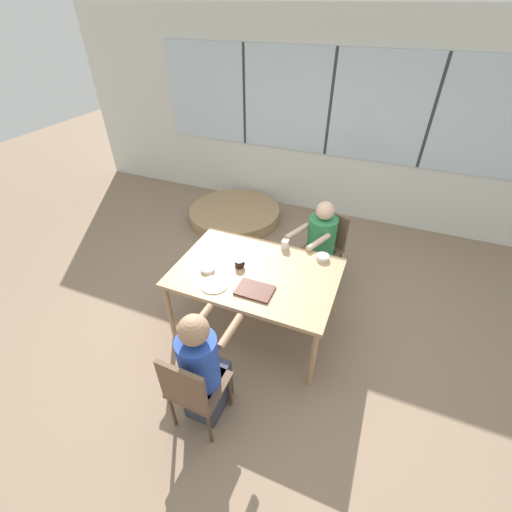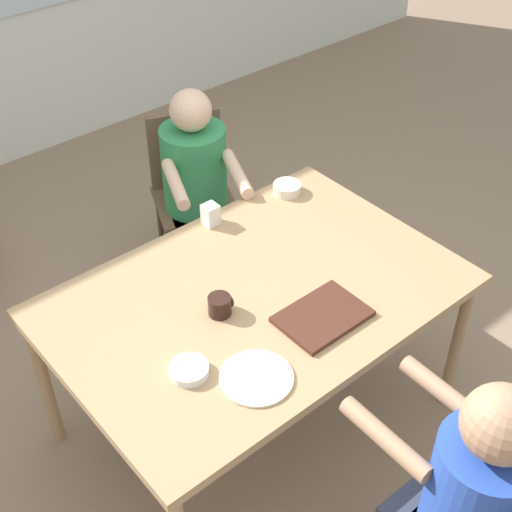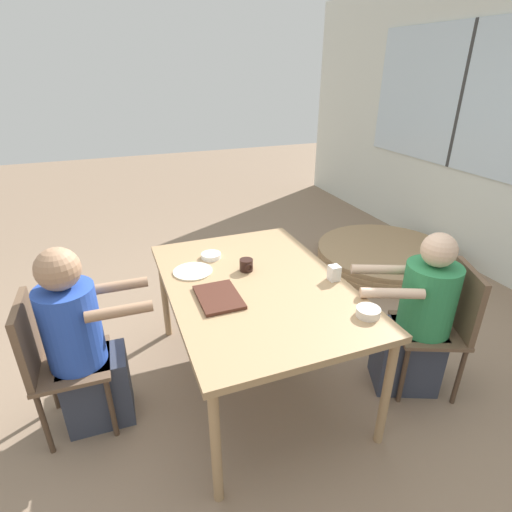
{
  "view_description": "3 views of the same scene",
  "coord_description": "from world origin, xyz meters",
  "px_view_note": "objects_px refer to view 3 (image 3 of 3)",
  "views": [
    {
      "loc": [
        0.95,
        -2.32,
        2.83
      ],
      "look_at": [
        0.0,
        0.0,
        0.93
      ],
      "focal_mm": 24.0,
      "sensor_mm": 36.0,
      "label": 1
    },
    {
      "loc": [
        -1.29,
        -1.53,
        2.58
      ],
      "look_at": [
        0.0,
        0.0,
        0.93
      ],
      "focal_mm": 50.0,
      "sensor_mm": 36.0,
      "label": 2
    },
    {
      "loc": [
        1.97,
        -0.76,
        1.95
      ],
      "look_at": [
        0.0,
        0.0,
        0.93
      ],
      "focal_mm": 28.0,
      "sensor_mm": 36.0,
      "label": 3
    }
  ],
  "objects_px": {
    "milk_carton_small": "(334,273)",
    "bowl_white_shallow": "(368,312)",
    "chair_for_woman_green_shirt": "(446,319)",
    "chair_for_man_blue_shirt": "(51,356)",
    "coffee_mug": "(247,265)",
    "person_man_blue_shirt": "(84,349)",
    "person_woman_green_shirt": "(417,323)",
    "folded_table_stack": "(384,256)",
    "bowl_cereal": "(211,256)"
  },
  "relations": [
    {
      "from": "folded_table_stack",
      "to": "bowl_cereal",
      "type": "bearing_deg",
      "value": -70.86
    },
    {
      "from": "person_man_blue_shirt",
      "to": "milk_carton_small",
      "type": "xyz_separation_m",
      "value": [
        0.16,
        1.48,
        0.28
      ]
    },
    {
      "from": "milk_carton_small",
      "to": "bowl_white_shallow",
      "type": "relative_size",
      "value": 0.74
    },
    {
      "from": "person_woman_green_shirt",
      "to": "milk_carton_small",
      "type": "bearing_deg",
      "value": 84.05
    },
    {
      "from": "chair_for_woman_green_shirt",
      "to": "person_woman_green_shirt",
      "type": "distance_m",
      "value": 0.17
    },
    {
      "from": "coffee_mug",
      "to": "bowl_white_shallow",
      "type": "relative_size",
      "value": 0.73
    },
    {
      "from": "person_man_blue_shirt",
      "to": "chair_for_man_blue_shirt",
      "type": "bearing_deg",
      "value": -90.0
    },
    {
      "from": "chair_for_woman_green_shirt",
      "to": "bowl_white_shallow",
      "type": "relative_size",
      "value": 6.83
    },
    {
      "from": "chair_for_man_blue_shirt",
      "to": "milk_carton_small",
      "type": "height_order",
      "value": "chair_for_man_blue_shirt"
    },
    {
      "from": "person_man_blue_shirt",
      "to": "person_woman_green_shirt",
      "type": "bearing_deg",
      "value": 79.22
    },
    {
      "from": "chair_for_man_blue_shirt",
      "to": "milk_carton_small",
      "type": "bearing_deg",
      "value": 85.72
    },
    {
      "from": "bowl_cereal",
      "to": "chair_for_woman_green_shirt",
      "type": "bearing_deg",
      "value": 54.33
    },
    {
      "from": "chair_for_man_blue_shirt",
      "to": "coffee_mug",
      "type": "relative_size",
      "value": 9.4
    },
    {
      "from": "chair_for_woman_green_shirt",
      "to": "milk_carton_small",
      "type": "relative_size",
      "value": 9.22
    },
    {
      "from": "person_man_blue_shirt",
      "to": "folded_table_stack",
      "type": "relative_size",
      "value": 0.81
    },
    {
      "from": "coffee_mug",
      "to": "milk_carton_small",
      "type": "height_order",
      "value": "milk_carton_small"
    },
    {
      "from": "folded_table_stack",
      "to": "chair_for_man_blue_shirt",
      "type": "bearing_deg",
      "value": -70.1
    },
    {
      "from": "coffee_mug",
      "to": "milk_carton_small",
      "type": "bearing_deg",
      "value": 56.16
    },
    {
      "from": "chair_for_woman_green_shirt",
      "to": "person_man_blue_shirt",
      "type": "relative_size",
      "value": 0.76
    },
    {
      "from": "milk_carton_small",
      "to": "chair_for_man_blue_shirt",
      "type": "bearing_deg",
      "value": -95.85
    },
    {
      "from": "chair_for_woman_green_shirt",
      "to": "person_woman_green_shirt",
      "type": "bearing_deg",
      "value": 90.0
    },
    {
      "from": "chair_for_woman_green_shirt",
      "to": "person_man_blue_shirt",
      "type": "distance_m",
      "value": 2.16
    },
    {
      "from": "coffee_mug",
      "to": "chair_for_woman_green_shirt",
      "type": "bearing_deg",
      "value": 59.6
    },
    {
      "from": "person_man_blue_shirt",
      "to": "bowl_cereal",
      "type": "relative_size",
      "value": 8.43
    },
    {
      "from": "person_man_blue_shirt",
      "to": "bowl_white_shallow",
      "type": "bearing_deg",
      "value": 70.03
    },
    {
      "from": "chair_for_woman_green_shirt",
      "to": "chair_for_man_blue_shirt",
      "type": "relative_size",
      "value": 1.0
    },
    {
      "from": "chair_for_woman_green_shirt",
      "to": "bowl_white_shallow",
      "type": "distance_m",
      "value": 0.71
    },
    {
      "from": "person_man_blue_shirt",
      "to": "folded_table_stack",
      "type": "bearing_deg",
      "value": 112.57
    },
    {
      "from": "person_woman_green_shirt",
      "to": "person_man_blue_shirt",
      "type": "bearing_deg",
      "value": 100.83
    },
    {
      "from": "person_woman_green_shirt",
      "to": "bowl_cereal",
      "type": "relative_size",
      "value": 8.08
    },
    {
      "from": "chair_for_woman_green_shirt",
      "to": "chair_for_man_blue_shirt",
      "type": "distance_m",
      "value": 2.32
    },
    {
      "from": "chair_for_man_blue_shirt",
      "to": "person_woman_green_shirt",
      "type": "bearing_deg",
      "value": 80.03
    },
    {
      "from": "bowl_white_shallow",
      "to": "milk_carton_small",
      "type": "bearing_deg",
      "value": 175.0
    },
    {
      "from": "person_woman_green_shirt",
      "to": "coffee_mug",
      "type": "distance_m",
      "value": 1.13
    },
    {
      "from": "bowl_white_shallow",
      "to": "folded_table_stack",
      "type": "bearing_deg",
      "value": 138.6
    },
    {
      "from": "person_woman_green_shirt",
      "to": "folded_table_stack",
      "type": "distance_m",
      "value": 1.88
    },
    {
      "from": "coffee_mug",
      "to": "person_man_blue_shirt",
      "type": "bearing_deg",
      "value": -81.99
    },
    {
      "from": "person_woman_green_shirt",
      "to": "folded_table_stack",
      "type": "bearing_deg",
      "value": -9.26
    },
    {
      "from": "person_man_blue_shirt",
      "to": "coffee_mug",
      "type": "xyz_separation_m",
      "value": [
        -0.14,
        1.02,
        0.27
      ]
    },
    {
      "from": "person_woman_green_shirt",
      "to": "coffee_mug",
      "type": "bearing_deg",
      "value": 81.68
    },
    {
      "from": "person_woman_green_shirt",
      "to": "milk_carton_small",
      "type": "distance_m",
      "value": 0.62
    },
    {
      "from": "chair_for_man_blue_shirt",
      "to": "bowl_white_shallow",
      "type": "relative_size",
      "value": 6.83
    },
    {
      "from": "person_man_blue_shirt",
      "to": "bowl_white_shallow",
      "type": "xyz_separation_m",
      "value": [
        0.57,
        1.44,
        0.25
      ]
    },
    {
      "from": "chair_for_woman_green_shirt",
      "to": "coffee_mug",
      "type": "distance_m",
      "value": 1.29
    },
    {
      "from": "person_woman_green_shirt",
      "to": "coffee_mug",
      "type": "relative_size",
      "value": 11.85
    },
    {
      "from": "chair_for_woman_green_shirt",
      "to": "chair_for_man_blue_shirt",
      "type": "height_order",
      "value": "same"
    },
    {
      "from": "chair_for_man_blue_shirt",
      "to": "person_man_blue_shirt",
      "type": "height_order",
      "value": "person_man_blue_shirt"
    },
    {
      "from": "chair_for_woman_green_shirt",
      "to": "coffee_mug",
      "type": "xyz_separation_m",
      "value": [
        -0.64,
        -1.09,
        0.27
      ]
    },
    {
      "from": "chair_for_woman_green_shirt",
      "to": "bowl_white_shallow",
      "type": "bearing_deg",
      "value": 119.7
    },
    {
      "from": "bowl_cereal",
      "to": "person_man_blue_shirt",
      "type": "bearing_deg",
      "value": -64.65
    }
  ]
}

